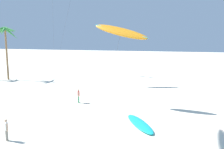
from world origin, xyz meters
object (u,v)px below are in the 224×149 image
object	(u,v)px
flying_kite_5	(121,32)
person_mid_field	(6,129)
grounded_kite_2	(140,124)
palm_tree_1	(5,34)
person_near_right	(79,95)

from	to	relation	value
flying_kite_5	person_mid_field	world-z (taller)	flying_kite_5
flying_kite_5	grounded_kite_2	world-z (taller)	flying_kite_5
flying_kite_5	palm_tree_1	bearing A→B (deg)	158.33
person_mid_field	palm_tree_1	bearing A→B (deg)	132.68
grounded_kite_2	person_near_right	size ratio (longest dim) A/B	2.90
palm_tree_1	flying_kite_5	size ratio (longest dim) A/B	1.03
person_near_right	flying_kite_5	bearing A→B (deg)	3.54
person_mid_field	grounded_kite_2	bearing A→B (deg)	35.98
flying_kite_5	person_near_right	distance (m)	8.88
palm_tree_1	person_near_right	world-z (taller)	palm_tree_1
grounded_kite_2	person_mid_field	distance (m)	10.65
palm_tree_1	grounded_kite_2	bearing A→B (deg)	-27.92
flying_kite_5	person_mid_field	size ratio (longest dim) A/B	5.77
palm_tree_1	flying_kite_5	bearing A→B (deg)	-21.67
grounded_kite_2	flying_kite_5	bearing A→B (deg)	123.05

